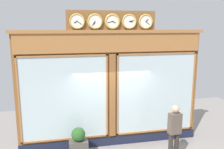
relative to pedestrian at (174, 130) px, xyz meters
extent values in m
cube|color=brown|center=(1.62, -1.39, 0.93)|extent=(5.96, 0.30, 3.71)
cube|color=#191E33|center=(1.62, -1.22, -0.79)|extent=(5.96, 0.08, 0.28)
cube|color=#A56936|center=(1.62, -1.20, 2.49)|extent=(5.84, 0.08, 0.59)
cube|color=#A56936|center=(1.62, -1.22, 2.83)|extent=(6.08, 0.20, 0.10)
cube|color=silver|center=(0.10, -1.23, 0.78)|extent=(2.63, 0.02, 2.63)
cube|color=#A56936|center=(0.10, -1.21, 2.12)|extent=(2.73, 0.04, 0.05)
cube|color=#A56936|center=(0.10, -1.21, -0.56)|extent=(2.73, 0.04, 0.05)
cube|color=#A56936|center=(-1.24, -1.21, 0.78)|extent=(0.05, 0.04, 2.73)
cube|color=#A56936|center=(1.44, -1.21, 0.78)|extent=(0.05, 0.04, 2.73)
cube|color=silver|center=(3.13, -1.23, 0.78)|extent=(2.63, 0.02, 2.63)
cube|color=#A56936|center=(3.13, -1.21, 2.12)|extent=(2.73, 0.04, 0.05)
cube|color=#A56936|center=(3.13, -1.21, -0.56)|extent=(2.73, 0.04, 0.05)
cube|color=#A56936|center=(4.47, -1.21, 0.78)|extent=(0.05, 0.04, 2.73)
cube|color=#A56936|center=(1.79, -1.21, 0.78)|extent=(0.05, 0.04, 2.73)
cube|color=brown|center=(1.62, -1.21, 0.78)|extent=(0.20, 0.10, 2.73)
cube|color=brown|center=(1.62, -1.26, 3.14)|extent=(2.77, 0.06, 0.65)
cylinder|color=white|center=(0.56, -1.18, 3.14)|extent=(0.38, 0.02, 0.38)
torus|color=gold|center=(0.56, -1.18, 3.14)|extent=(0.46, 0.05, 0.46)
cube|color=black|center=(0.52, -1.17, 3.17)|extent=(0.09, 0.01, 0.08)
cube|color=black|center=(0.50, -1.17, 3.09)|extent=(0.13, 0.01, 0.11)
sphere|color=black|center=(0.56, -1.16, 3.14)|extent=(0.02, 0.02, 0.02)
cylinder|color=white|center=(1.09, -1.18, 3.14)|extent=(0.38, 0.02, 0.38)
torus|color=gold|center=(1.09, -1.18, 3.14)|extent=(0.46, 0.05, 0.46)
cube|color=black|center=(1.04, -1.17, 3.13)|extent=(0.10, 0.01, 0.03)
cube|color=black|center=(1.01, -1.17, 3.15)|extent=(0.16, 0.01, 0.04)
sphere|color=black|center=(1.09, -1.16, 3.14)|extent=(0.02, 0.02, 0.02)
cylinder|color=white|center=(1.62, -1.18, 3.14)|extent=(0.38, 0.02, 0.38)
torus|color=gold|center=(1.62, -1.18, 3.14)|extent=(0.47, 0.06, 0.47)
cube|color=black|center=(1.57, -1.17, 3.11)|extent=(0.10, 0.01, 0.06)
cube|color=black|center=(1.69, -1.17, 3.12)|extent=(0.16, 0.01, 0.05)
sphere|color=black|center=(1.62, -1.16, 3.14)|extent=(0.02, 0.02, 0.02)
cylinder|color=white|center=(2.15, -1.18, 3.14)|extent=(0.38, 0.02, 0.38)
torus|color=gold|center=(2.15, -1.18, 3.14)|extent=(0.46, 0.05, 0.46)
cube|color=black|center=(2.17, -1.17, 3.09)|extent=(0.05, 0.01, 0.10)
cube|color=black|center=(2.19, -1.17, 3.07)|extent=(0.10, 0.01, 0.14)
sphere|color=black|center=(2.15, -1.16, 3.14)|extent=(0.02, 0.02, 0.02)
cylinder|color=white|center=(2.68, -1.18, 3.14)|extent=(0.38, 0.02, 0.38)
torus|color=gold|center=(2.68, -1.18, 3.14)|extent=(0.46, 0.05, 0.46)
cube|color=black|center=(2.72, -1.17, 3.11)|extent=(0.10, 0.01, 0.07)
cube|color=black|center=(2.62, -1.17, 3.09)|extent=(0.14, 0.01, 0.10)
sphere|color=black|center=(2.68, -1.16, 3.14)|extent=(0.02, 0.02, 0.02)
cylinder|color=#312A24|center=(0.10, 0.01, -0.52)|extent=(0.14, 0.14, 0.82)
cylinder|color=#312A24|center=(-0.10, -0.01, -0.52)|extent=(0.14, 0.14, 0.82)
cube|color=brown|center=(0.00, 0.00, 0.20)|extent=(0.38, 0.26, 0.62)
sphere|color=tan|center=(0.00, 0.00, 0.65)|extent=(0.22, 0.22, 0.22)
sphere|color=#285623|center=(2.77, -0.60, -0.15)|extent=(0.41, 0.41, 0.41)
camera|label=1|loc=(3.15, 6.09, 2.98)|focal=38.51mm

